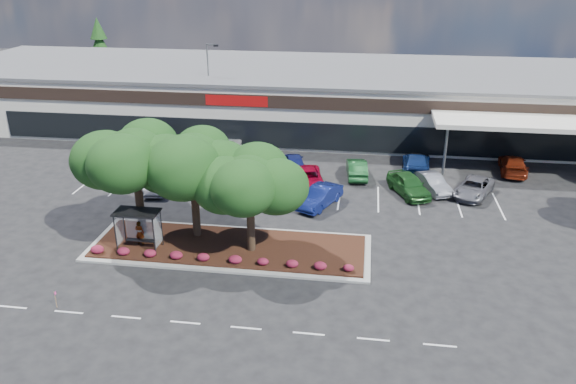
# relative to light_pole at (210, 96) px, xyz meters

# --- Properties ---
(ground) EXTENTS (160.00, 160.00, 0.00)m
(ground) POSITION_rel_light_pole_xyz_m (9.72, -27.97, -4.18)
(ground) COLOR black
(ground) RESTS_ON ground
(retail_store) EXTENTS (80.40, 25.20, 6.25)m
(retail_store) POSITION_rel_light_pole_xyz_m (9.78, 5.94, -1.02)
(retail_store) COLOR silver
(retail_store) RESTS_ON ground
(landscape_island) EXTENTS (18.00, 6.00, 0.26)m
(landscape_island) POSITION_rel_light_pole_xyz_m (7.72, -23.97, -4.05)
(landscape_island) COLOR #9B9B96
(landscape_island) RESTS_ON ground
(lane_markings) EXTENTS (33.12, 20.06, 0.01)m
(lane_markings) POSITION_rel_light_pole_xyz_m (9.57, -17.55, -4.17)
(lane_markings) COLOR silver
(lane_markings) RESTS_ON ground
(shrub_row) EXTENTS (17.00, 0.80, 0.50)m
(shrub_row) POSITION_rel_light_pole_xyz_m (7.72, -26.07, -3.67)
(shrub_row) COLOR maroon
(shrub_row) RESTS_ON landscape_island
(bus_shelter) EXTENTS (2.75, 1.55, 2.59)m
(bus_shelter) POSITION_rel_light_pole_xyz_m (2.22, -25.02, -1.87)
(bus_shelter) COLOR black
(bus_shelter) RESTS_ON landscape_island
(island_tree_west) EXTENTS (7.20, 7.20, 7.89)m
(island_tree_west) POSITION_rel_light_pole_xyz_m (1.72, -23.47, 0.03)
(island_tree_west) COLOR #123B13
(island_tree_west) RESTS_ON landscape_island
(island_tree_mid) EXTENTS (6.60, 6.60, 7.32)m
(island_tree_mid) POSITION_rel_light_pole_xyz_m (5.22, -22.77, -0.26)
(island_tree_mid) COLOR #123B13
(island_tree_mid) RESTS_ON landscape_island
(island_tree_east) EXTENTS (5.80, 5.80, 6.50)m
(island_tree_east) POSITION_rel_light_pole_xyz_m (9.22, -24.27, -0.67)
(island_tree_east) COLOR #123B13
(island_tree_east) RESTS_ON landscape_island
(conifer_north_west) EXTENTS (4.40, 4.40, 10.00)m
(conifer_north_west) POSITION_rel_light_pole_xyz_m (-20.28, 18.03, 0.82)
(conifer_north_west) COLOR #123B13
(conifer_north_west) RESTS_ON ground
(person_waiting) EXTENTS (0.61, 0.42, 1.62)m
(person_waiting) POSITION_rel_light_pole_xyz_m (2.00, -24.61, -3.11)
(person_waiting) COLOR #594C47
(person_waiting) RESTS_ON landscape_island
(light_pole) EXTENTS (1.42, 0.71, 9.46)m
(light_pole) POSITION_rel_light_pole_xyz_m (0.00, 0.00, 0.00)
(light_pole) COLOR #9B9B96
(light_pole) RESTS_ON ground
(survey_stake) EXTENTS (0.08, 0.14, 1.00)m
(survey_stake) POSITION_rel_light_pole_xyz_m (0.10, -31.66, -3.54)
(survey_stake) COLOR #A07B53
(survey_stake) RESTS_ON ground
(car_0) EXTENTS (3.52, 5.12, 1.62)m
(car_0) POSITION_rel_light_pole_xyz_m (-5.08, -12.42, -3.37)
(car_0) COLOR navy
(car_0) RESTS_ON ground
(car_1) EXTENTS (2.05, 4.53, 1.44)m
(car_1) POSITION_rel_light_pole_xyz_m (-0.26, -15.22, -3.46)
(car_1) COLOR #595962
(car_1) RESTS_ON ground
(car_2) EXTENTS (2.73, 5.23, 1.40)m
(car_2) POSITION_rel_light_pole_xyz_m (5.81, -15.21, -3.48)
(car_2) COLOR #652105
(car_2) RESTS_ON ground
(car_3) EXTENTS (3.15, 5.31, 1.38)m
(car_3) POSITION_rel_light_pole_xyz_m (7.46, -14.03, -3.49)
(car_3) COLOR navy
(car_3) RESTS_ON ground
(car_4) EXTENTS (3.47, 5.57, 1.44)m
(car_4) POSITION_rel_light_pole_xyz_m (11.52, -12.71, -3.46)
(car_4) COLOR maroon
(car_4) RESTS_ON ground
(car_5) EXTENTS (3.34, 4.86, 1.52)m
(car_5) POSITION_rel_light_pole_xyz_m (12.84, -16.39, -3.42)
(car_5) COLOR navy
(car_5) RESTS_ON ground
(car_6) EXTENTS (3.77, 5.29, 1.67)m
(car_6) POSITION_rel_light_pole_xyz_m (19.54, -13.16, -3.34)
(car_6) COLOR #1F5420
(car_6) RESTS_ON ground
(car_7) EXTENTS (3.09, 4.53, 1.41)m
(car_7) POSITION_rel_light_pole_xyz_m (21.41, -12.25, -3.47)
(car_7) COLOR slate
(car_7) RESTS_ON ground
(car_8) EXTENTS (4.02, 5.30, 1.34)m
(car_8) POSITION_rel_light_pole_xyz_m (24.59, -12.75, -3.51)
(car_8) COLOR slate
(car_8) RESTS_ON ground
(car_9) EXTENTS (1.99, 4.67, 1.57)m
(car_9) POSITION_rel_light_pole_xyz_m (-3.76, -5.89, -3.39)
(car_9) COLOR black
(car_9) RESTS_ON ground
(car_10) EXTENTS (3.91, 6.48, 1.68)m
(car_10) POSITION_rel_light_pole_xyz_m (3.11, -8.82, -3.34)
(car_10) COLOR #130C56
(car_10) RESTS_ON ground
(car_11) EXTENTS (2.83, 5.66, 1.54)m
(car_11) POSITION_rel_light_pole_xyz_m (2.72, -5.79, -3.41)
(car_11) COLOR silver
(car_11) RESTS_ON ground
(car_12) EXTENTS (2.74, 4.65, 1.48)m
(car_12) POSITION_rel_light_pole_xyz_m (9.86, -8.97, -3.44)
(car_12) COLOR navy
(car_12) RESTS_ON ground
(car_13) EXTENTS (2.04, 4.69, 1.50)m
(car_13) POSITION_rel_light_pole_xyz_m (15.38, -9.91, -3.43)
(car_13) COLOR #16481F
(car_13) RESTS_ON ground
(car_14) EXTENTS (2.91, 4.19, 1.33)m
(car_14) POSITION_rel_light_pole_xyz_m (20.57, -6.63, -3.52)
(car_14) COLOR black
(car_14) RESTS_ON ground
(car_15) EXTENTS (2.70, 5.90, 1.67)m
(car_15) POSITION_rel_light_pole_xyz_m (20.43, -8.26, -3.34)
(car_15) COLOR navy
(car_15) RESTS_ON ground
(car_17) EXTENTS (2.69, 5.39, 1.50)m
(car_17) POSITION_rel_light_pole_xyz_m (28.74, -6.99, -3.43)
(car_17) COLOR maroon
(car_17) RESTS_ON ground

